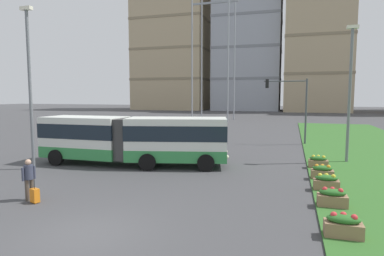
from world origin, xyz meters
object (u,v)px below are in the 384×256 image
(traffic_light_far_right, at_px, (292,99))
(apartment_tower_west, at_px, (173,38))
(flower_planter_3, at_px, (322,172))
(flower_planter_2, at_px, (326,182))
(articulated_bus, at_px, (133,139))
(apartment_tower_centre, at_px, (318,23))
(streetlight_left, at_px, (30,82))
(apartment_tower_westcentre, at_px, (248,36))
(flower_planter_0, at_px, (343,225))
(flower_planter_1, at_px, (332,197))
(pedestrian_crossing, at_px, (29,177))
(flower_planter_4, at_px, (318,162))
(car_navy_sedan, at_px, (166,131))
(rolling_suitcase, at_px, (35,195))
(streetlight_median, at_px, (350,88))

(traffic_light_far_right, bearing_deg, apartment_tower_west, 118.23)
(flower_planter_3, bearing_deg, flower_planter_2, -90.00)
(apartment_tower_west, bearing_deg, flower_planter_2, -65.29)
(articulated_bus, bearing_deg, apartment_tower_centre, 78.73)
(streetlight_left, bearing_deg, flower_planter_3, 8.15)
(articulated_bus, relative_size, flower_planter_3, 10.83)
(apartment_tower_westcentre, bearing_deg, articulated_bus, -87.60)
(flower_planter_2, bearing_deg, apartment_tower_west, 114.71)
(flower_planter_0, distance_m, traffic_light_far_right, 20.39)
(flower_planter_0, height_order, flower_planter_1, same)
(pedestrian_crossing, relative_size, flower_planter_0, 1.58)
(flower_planter_4, relative_size, apartment_tower_westcentre, 0.03)
(car_navy_sedan, bearing_deg, flower_planter_4, -36.15)
(streetlight_left, height_order, apartment_tower_centre, apartment_tower_centre)
(rolling_suitcase, bearing_deg, flower_planter_1, 14.11)
(apartment_tower_westcentre, bearing_deg, flower_planter_0, -80.74)
(articulated_bus, height_order, apartment_tower_westcentre, apartment_tower_westcentre)
(car_navy_sedan, relative_size, rolling_suitcase, 4.70)
(rolling_suitcase, distance_m, apartment_tower_centre, 90.81)
(flower_planter_1, height_order, flower_planter_3, same)
(apartment_tower_west, relative_size, apartment_tower_westcentre, 1.02)
(apartment_tower_west, bearing_deg, flower_planter_3, -64.72)
(flower_planter_4, bearing_deg, flower_planter_2, -90.00)
(articulated_bus, bearing_deg, traffic_light_far_right, 52.28)
(rolling_suitcase, relative_size, flower_planter_2, 0.88)
(flower_planter_2, distance_m, apartment_tower_centre, 84.43)
(pedestrian_crossing, bearing_deg, rolling_suitcase, -23.96)
(pedestrian_crossing, bearing_deg, traffic_light_far_right, 62.50)
(flower_planter_4, xyz_separation_m, streetlight_left, (-16.19, -5.06, 4.71))
(car_navy_sedan, distance_m, flower_planter_2, 20.25)
(rolling_suitcase, xyz_separation_m, apartment_tower_westcentre, (-2.98, 88.82, 21.45))
(rolling_suitcase, xyz_separation_m, apartment_tower_west, (-26.19, 87.16, 21.95))
(apartment_tower_centre, bearing_deg, traffic_light_far_right, -95.33)
(flower_planter_2, relative_size, streetlight_median, 0.13)
(flower_planter_0, distance_m, flower_planter_4, 10.06)
(car_navy_sedan, relative_size, flower_planter_0, 4.14)
(flower_planter_3, bearing_deg, flower_planter_4, 90.00)
(streetlight_left, bearing_deg, flower_planter_0, -17.13)
(flower_planter_1, bearing_deg, flower_planter_3, 90.00)
(articulated_bus, xyz_separation_m, rolling_suitcase, (-0.42, -7.81, -1.34))
(flower_planter_3, xyz_separation_m, flower_planter_4, (0.00, 2.75, 0.00))
(pedestrian_crossing, distance_m, flower_planter_1, 12.27)
(car_navy_sedan, distance_m, pedestrian_crossing, 19.99)
(flower_planter_1, xyz_separation_m, streetlight_left, (-16.19, 2.12, 4.71))
(pedestrian_crossing, distance_m, streetlight_median, 18.90)
(flower_planter_3, bearing_deg, streetlight_left, -171.85)
(car_navy_sedan, relative_size, traffic_light_far_right, 0.78)
(flower_planter_4, bearing_deg, car_navy_sedan, 143.85)
(flower_planter_3, xyz_separation_m, apartment_tower_west, (-37.69, 79.83, 21.84))
(streetlight_left, xyz_separation_m, streetlight_median, (18.09, 7.46, -0.33))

